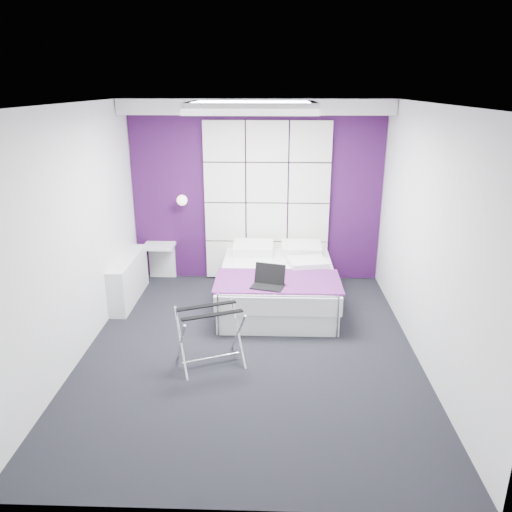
{
  "coord_description": "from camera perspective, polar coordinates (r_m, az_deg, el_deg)",
  "views": [
    {
      "loc": [
        0.23,
        -4.86,
        2.77
      ],
      "look_at": [
        0.05,
        0.35,
        0.97
      ],
      "focal_mm": 35.0,
      "sensor_mm": 36.0,
      "label": 1
    }
  ],
  "objects": [
    {
      "name": "floor",
      "position": [
        5.6,
        -0.68,
        -10.63
      ],
      "size": [
        4.4,
        4.4,
        0.0
      ],
      "primitive_type": "plane",
      "color": "black",
      "rests_on": "ground"
    },
    {
      "name": "ceiling",
      "position": [
        4.87,
        -0.81,
        17.0
      ],
      "size": [
        4.4,
        4.4,
        0.0
      ],
      "primitive_type": "plane",
      "rotation": [
        3.14,
        0.0,
        0.0
      ],
      "color": "white",
      "rests_on": "wall_back"
    },
    {
      "name": "wall_back",
      "position": [
        7.22,
        0.06,
        7.26
      ],
      "size": [
        3.6,
        0.0,
        3.6
      ],
      "primitive_type": "plane",
      "rotation": [
        1.57,
        0.0,
        0.0
      ],
      "color": "white",
      "rests_on": "floor"
    },
    {
      "name": "wall_left",
      "position": [
        5.47,
        -19.95,
        2.25
      ],
      "size": [
        0.0,
        4.4,
        4.4
      ],
      "primitive_type": "plane",
      "rotation": [
        1.57,
        0.0,
        1.57
      ],
      "color": "white",
      "rests_on": "floor"
    },
    {
      "name": "wall_right",
      "position": [
        5.32,
        19.03,
        1.9
      ],
      "size": [
        0.0,
        4.4,
        4.4
      ],
      "primitive_type": "plane",
      "rotation": [
        1.57,
        0.0,
        -1.57
      ],
      "color": "white",
      "rests_on": "floor"
    },
    {
      "name": "accent_wall",
      "position": [
        7.21,
        0.06,
        7.24
      ],
      "size": [
        3.58,
        0.02,
        2.58
      ],
      "primitive_type": "cube",
      "color": "#350E3F",
      "rests_on": "wall_back"
    },
    {
      "name": "soffit",
      "position": [
        6.82,
        -0.01,
        16.74
      ],
      "size": [
        3.58,
        0.5,
        0.2
      ],
      "primitive_type": "cube",
      "color": "silver",
      "rests_on": "wall_back"
    },
    {
      "name": "headboard",
      "position": [
        7.18,
        1.25,
        6.14
      ],
      "size": [
        1.8,
        0.08,
        2.3
      ],
      "primitive_type": null,
      "color": "white",
      "rests_on": "wall_back"
    },
    {
      "name": "skylight",
      "position": [
        5.47,
        -0.5,
        16.7
      ],
      "size": [
        1.36,
        0.86,
        0.12
      ],
      "primitive_type": null,
      "color": "white",
      "rests_on": "ceiling"
    },
    {
      "name": "wall_lamp",
      "position": [
        7.21,
        -8.4,
        6.39
      ],
      "size": [
        0.15,
        0.15,
        0.15
      ],
      "primitive_type": "sphere",
      "color": "white",
      "rests_on": "wall_back"
    },
    {
      "name": "radiator",
      "position": [
        6.91,
        -14.35,
        -2.55
      ],
      "size": [
        0.22,
        1.2,
        0.6
      ],
      "primitive_type": "cube",
      "color": "silver",
      "rests_on": "floor"
    },
    {
      "name": "bed",
      "position": [
        6.57,
        2.44,
        -3.33
      ],
      "size": [
        1.53,
        1.84,
        0.65
      ],
      "color": "silver",
      "rests_on": "floor"
    },
    {
      "name": "nightstand",
      "position": [
        7.42,
        -11.0,
        1.14
      ],
      "size": [
        0.44,
        0.34,
        0.05
      ],
      "primitive_type": "cube",
      "color": "silver",
      "rests_on": "wall_back"
    },
    {
      "name": "luggage_rack",
      "position": [
        5.22,
        -5.25,
        -9.2
      ],
      "size": [
        0.63,
        0.46,
        0.62
      ],
      "rotation": [
        0.0,
        0.0,
        0.38
      ],
      "color": "silver",
      "rests_on": "floor"
    },
    {
      "name": "laptop",
      "position": [
        5.89,
        1.35,
        -2.87
      ],
      "size": [
        0.37,
        0.26,
        0.26
      ],
      "rotation": [
        0.0,
        0.0,
        -0.27
      ],
      "color": "black",
      "rests_on": "bed"
    }
  ]
}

